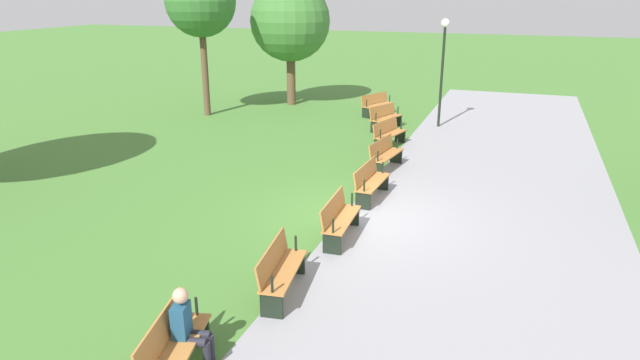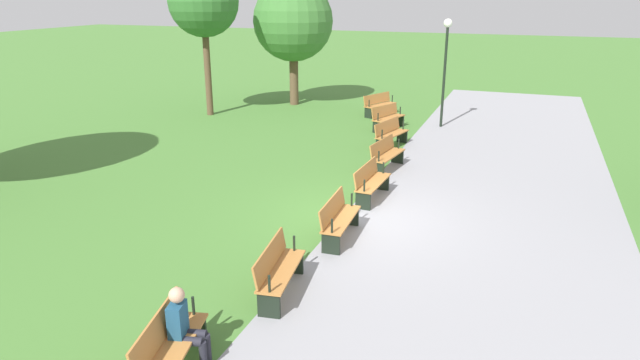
{
  "view_description": "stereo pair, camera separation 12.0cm",
  "coord_description": "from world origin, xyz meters",
  "px_view_note": "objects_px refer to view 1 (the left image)",
  "views": [
    {
      "loc": [
        11.59,
        3.23,
        5.01
      ],
      "look_at": [
        -0.0,
        -0.98,
        0.8
      ],
      "focal_mm": 31.32,
      "sensor_mm": 36.0,
      "label": 1
    },
    {
      "loc": [
        11.55,
        3.35,
        5.01
      ],
      "look_at": [
        -0.0,
        -0.98,
        0.8
      ],
      "focal_mm": 31.32,
      "sensor_mm": 36.0,
      "label": 2
    }
  ],
  "objects_px": {
    "bench_2": "(389,133)",
    "bench_7": "(173,346)",
    "bench_4": "(370,181)",
    "bench_0": "(377,104)",
    "bench_6": "(280,269)",
    "bench_1": "(385,117)",
    "tree_0": "(290,21)",
    "person_seated": "(188,325)",
    "bench_3": "(385,154)",
    "lamp_post": "(443,53)",
    "bench_5": "(339,218)",
    "tree_2": "(200,2)"
  },
  "relations": [
    {
      "from": "bench_2",
      "to": "bench_7",
      "type": "distance_m",
      "value": 12.53
    },
    {
      "from": "bench_4",
      "to": "bench_2",
      "type": "bearing_deg",
      "value": -169.1
    },
    {
      "from": "bench_0",
      "to": "bench_6",
      "type": "distance_m",
      "value": 14.97
    },
    {
      "from": "bench_1",
      "to": "tree_0",
      "type": "height_order",
      "value": "tree_0"
    },
    {
      "from": "bench_1",
      "to": "person_seated",
      "type": "distance_m",
      "value": 14.71
    },
    {
      "from": "bench_2",
      "to": "bench_3",
      "type": "height_order",
      "value": "same"
    },
    {
      "from": "lamp_post",
      "to": "person_seated",
      "type": "bearing_deg",
      "value": -3.81
    },
    {
      "from": "bench_2",
      "to": "bench_7",
      "type": "xyz_separation_m",
      "value": [
        12.53,
        0.0,
        0.0
      ]
    },
    {
      "from": "bench_4",
      "to": "person_seated",
      "type": "bearing_deg",
      "value": -2.3
    },
    {
      "from": "bench_1",
      "to": "bench_5",
      "type": "distance_m",
      "value": 10.06
    },
    {
      "from": "bench_5",
      "to": "tree_0",
      "type": "relative_size",
      "value": 0.3
    },
    {
      "from": "bench_2",
      "to": "tree_2",
      "type": "distance_m",
      "value": 9.61
    },
    {
      "from": "bench_5",
      "to": "tree_0",
      "type": "bearing_deg",
      "value": -156.07
    },
    {
      "from": "bench_5",
      "to": "person_seated",
      "type": "relative_size",
      "value": 1.39
    },
    {
      "from": "bench_3",
      "to": "bench_4",
      "type": "relative_size",
      "value": 1.02
    },
    {
      "from": "bench_7",
      "to": "person_seated",
      "type": "distance_m",
      "value": 0.33
    },
    {
      "from": "bench_2",
      "to": "bench_7",
      "type": "bearing_deg",
      "value": 13.68
    },
    {
      "from": "bench_1",
      "to": "person_seated",
      "type": "xyz_separation_m",
      "value": [
        14.68,
        0.79,
        0.17
      ]
    },
    {
      "from": "bench_2",
      "to": "person_seated",
      "type": "relative_size",
      "value": 1.43
    },
    {
      "from": "person_seated",
      "to": "lamp_post",
      "type": "bearing_deg",
      "value": 162.5
    },
    {
      "from": "bench_7",
      "to": "lamp_post",
      "type": "distance_m",
      "value": 16.32
    },
    {
      "from": "tree_0",
      "to": "tree_2",
      "type": "bearing_deg",
      "value": -36.23
    },
    {
      "from": "bench_6",
      "to": "lamp_post",
      "type": "height_order",
      "value": "lamp_post"
    },
    {
      "from": "bench_3",
      "to": "tree_2",
      "type": "relative_size",
      "value": 0.28
    },
    {
      "from": "bench_5",
      "to": "tree_0",
      "type": "distance_m",
      "value": 15.16
    },
    {
      "from": "bench_3",
      "to": "person_seated",
      "type": "xyz_separation_m",
      "value": [
        9.77,
        -0.4,
        0.17
      ]
    },
    {
      "from": "bench_0",
      "to": "bench_4",
      "type": "bearing_deg",
      "value": 38.24
    },
    {
      "from": "bench_2",
      "to": "bench_7",
      "type": "height_order",
      "value": "same"
    },
    {
      "from": "bench_1",
      "to": "bench_3",
      "type": "bearing_deg",
      "value": 32.77
    },
    {
      "from": "bench_1",
      "to": "person_seated",
      "type": "height_order",
      "value": "person_seated"
    },
    {
      "from": "lamp_post",
      "to": "bench_3",
      "type": "bearing_deg",
      "value": -6.18
    },
    {
      "from": "bench_6",
      "to": "bench_5",
      "type": "bearing_deg",
      "value": 166.35
    },
    {
      "from": "bench_5",
      "to": "bench_6",
      "type": "distance_m",
      "value": 2.53
    },
    {
      "from": "bench_0",
      "to": "lamp_post",
      "type": "relative_size",
      "value": 0.42
    },
    {
      "from": "bench_7",
      "to": "tree_2",
      "type": "xyz_separation_m",
      "value": [
        -14.9,
        -8.37,
        4.09
      ]
    },
    {
      "from": "bench_6",
      "to": "person_seated",
      "type": "bearing_deg",
      "value": -18.47
    },
    {
      "from": "bench_4",
      "to": "bench_7",
      "type": "height_order",
      "value": "same"
    },
    {
      "from": "bench_1",
      "to": "bench_6",
      "type": "xyz_separation_m",
      "value": [
        12.48,
        1.19,
        0.0
      ]
    },
    {
      "from": "bench_7",
      "to": "tree_0",
      "type": "relative_size",
      "value": 0.31
    },
    {
      "from": "bench_3",
      "to": "bench_6",
      "type": "height_order",
      "value": "same"
    },
    {
      "from": "bench_1",
      "to": "lamp_post",
      "type": "relative_size",
      "value": 0.42
    },
    {
      "from": "bench_1",
      "to": "tree_2",
      "type": "distance_m",
      "value": 8.69
    },
    {
      "from": "bench_0",
      "to": "bench_7",
      "type": "bearing_deg",
      "value": 30.07
    },
    {
      "from": "bench_3",
      "to": "tree_2",
      "type": "height_order",
      "value": "tree_2"
    },
    {
      "from": "bench_1",
      "to": "bench_2",
      "type": "relative_size",
      "value": 1.0
    },
    {
      "from": "bench_3",
      "to": "bench_4",
      "type": "height_order",
      "value": "same"
    },
    {
      "from": "bench_6",
      "to": "bench_7",
      "type": "bearing_deg",
      "value": -19.1
    },
    {
      "from": "bench_3",
      "to": "bench_4",
      "type": "xyz_separation_m",
      "value": [
        2.52,
        0.24,
        0.0
      ]
    },
    {
      "from": "bench_0",
      "to": "bench_7",
      "type": "xyz_separation_m",
      "value": [
        17.31,
        1.65,
        0.0
      ]
    },
    {
      "from": "bench_2",
      "to": "person_seated",
      "type": "height_order",
      "value": "person_seated"
    }
  ]
}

